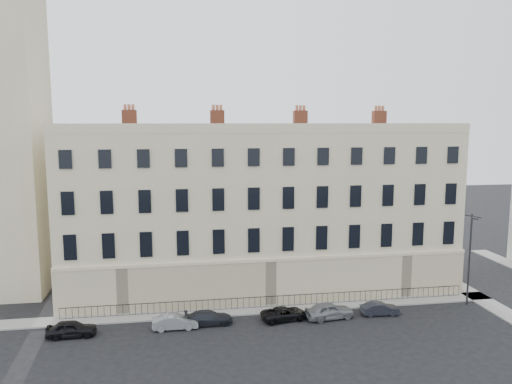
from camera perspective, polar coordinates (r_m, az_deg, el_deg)
ground at (r=41.00m, az=11.90°, el=-15.01°), size 160.00×160.00×0.00m
terrace at (r=48.48m, az=0.42°, el=-1.99°), size 36.22×12.22×17.00m
pavement_terrace at (r=43.31m, az=-3.41°, el=-13.48°), size 48.00×2.00×0.12m
pavement_east_return at (r=53.27m, az=22.06°, el=-9.91°), size 2.00×24.00×0.12m
railings at (r=44.05m, az=1.83°, el=-12.41°), size 35.00×0.04×0.96m
car_a at (r=40.96m, az=-20.34°, el=-14.44°), size 3.66×1.54×1.24m
car_b at (r=40.37m, az=-9.22°, el=-14.43°), size 3.51×1.25×1.16m
car_c at (r=40.86m, az=-5.42°, el=-14.11°), size 3.86×1.65×1.11m
car_d at (r=41.59m, az=3.29°, el=-13.71°), size 4.07×2.39×1.06m
car_e at (r=42.17m, az=8.37°, el=-13.26°), size 4.17×2.13×1.36m
car_f at (r=43.77m, az=13.98°, el=-12.82°), size 3.26×1.27×1.06m
streetlamp at (r=47.28m, az=23.25°, el=-6.64°), size 0.84×1.65×8.10m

